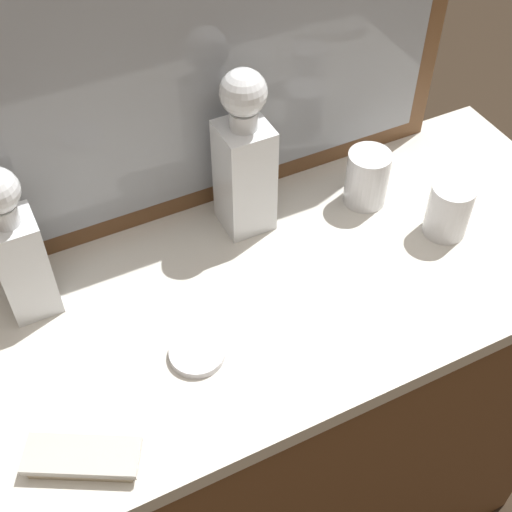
{
  "coord_description": "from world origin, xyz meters",
  "views": [
    {
      "loc": [
        -0.32,
        -0.64,
        1.78
      ],
      "look_at": [
        0.0,
        0.0,
        1.01
      ],
      "focal_mm": 49.33,
      "sensor_mm": 36.0,
      "label": 1
    }
  ],
  "objects_px": {
    "crystal_tumbler_left": "(367,180)",
    "porcelain_dish": "(197,353)",
    "crystal_decanter_left": "(244,167)",
    "silver_brush_right": "(83,458)",
    "crystal_decanter_right": "(20,257)",
    "crystal_tumbler_rear": "(448,211)"
  },
  "relations": [
    {
      "from": "crystal_tumbler_left",
      "to": "porcelain_dish",
      "type": "bearing_deg",
      "value": -156.09
    },
    {
      "from": "crystal_tumbler_left",
      "to": "silver_brush_right",
      "type": "height_order",
      "value": "crystal_tumbler_left"
    },
    {
      "from": "silver_brush_right",
      "to": "porcelain_dish",
      "type": "bearing_deg",
      "value": 24.28
    },
    {
      "from": "crystal_decanter_right",
      "to": "crystal_decanter_left",
      "type": "relative_size",
      "value": 0.89
    },
    {
      "from": "crystal_tumbler_rear",
      "to": "crystal_tumbler_left",
      "type": "bearing_deg",
      "value": 122.2
    },
    {
      "from": "crystal_decanter_left",
      "to": "porcelain_dish",
      "type": "distance_m",
      "value": 0.31
    },
    {
      "from": "silver_brush_right",
      "to": "porcelain_dish",
      "type": "relative_size",
      "value": 1.91
    },
    {
      "from": "crystal_decanter_left",
      "to": "silver_brush_right",
      "type": "height_order",
      "value": "crystal_decanter_left"
    },
    {
      "from": "crystal_decanter_left",
      "to": "crystal_decanter_right",
      "type": "bearing_deg",
      "value": -176.89
    },
    {
      "from": "crystal_decanter_right",
      "to": "silver_brush_right",
      "type": "bearing_deg",
      "value": -92.46
    },
    {
      "from": "crystal_tumbler_rear",
      "to": "silver_brush_right",
      "type": "bearing_deg",
      "value": -168.36
    },
    {
      "from": "crystal_tumbler_rear",
      "to": "crystal_tumbler_left",
      "type": "height_order",
      "value": "crystal_tumbler_left"
    },
    {
      "from": "crystal_decanter_right",
      "to": "silver_brush_right",
      "type": "distance_m",
      "value": 0.31
    },
    {
      "from": "crystal_tumbler_rear",
      "to": "silver_brush_right",
      "type": "height_order",
      "value": "crystal_tumbler_rear"
    },
    {
      "from": "crystal_decanter_right",
      "to": "crystal_tumbler_left",
      "type": "bearing_deg",
      "value": -2.39
    },
    {
      "from": "crystal_decanter_right",
      "to": "crystal_tumbler_left",
      "type": "xyz_separation_m",
      "value": [
        0.59,
        -0.02,
        -0.06
      ]
    },
    {
      "from": "silver_brush_right",
      "to": "crystal_tumbler_rear",
      "type": "bearing_deg",
      "value": 11.64
    },
    {
      "from": "crystal_tumbler_left",
      "to": "silver_brush_right",
      "type": "relative_size",
      "value": 0.65
    },
    {
      "from": "crystal_tumbler_rear",
      "to": "porcelain_dish",
      "type": "height_order",
      "value": "crystal_tumbler_rear"
    },
    {
      "from": "crystal_decanter_left",
      "to": "silver_brush_right",
      "type": "bearing_deg",
      "value": -140.96
    },
    {
      "from": "crystal_decanter_left",
      "to": "silver_brush_right",
      "type": "distance_m",
      "value": 0.51
    },
    {
      "from": "crystal_tumbler_left",
      "to": "silver_brush_right",
      "type": "xyz_separation_m",
      "value": [
        -0.6,
        -0.27,
        -0.03
      ]
    }
  ]
}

